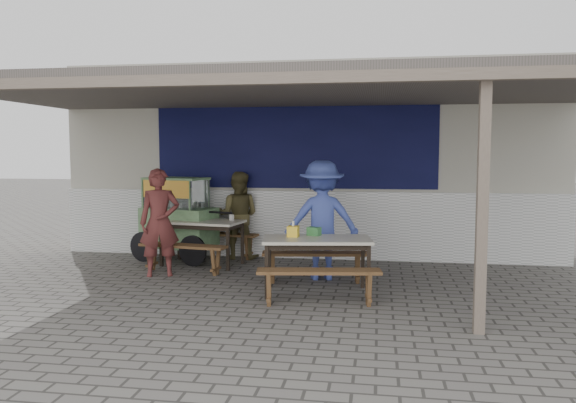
# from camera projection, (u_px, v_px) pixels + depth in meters

# --- Properties ---
(ground) EXTENTS (60.00, 60.00, 0.00)m
(ground) POSITION_uv_depth(u_px,v_px,m) (274.00, 301.00, 7.12)
(ground) COLOR #5E5B55
(ground) RESTS_ON ground
(back_wall) EXTENTS (9.00, 1.28, 3.50)m
(back_wall) POSITION_uv_depth(u_px,v_px,m) (309.00, 161.00, 10.49)
(back_wall) COLOR #B9B6A6
(back_wall) RESTS_ON ground
(warung_roof) EXTENTS (9.00, 4.21, 2.81)m
(warung_roof) POSITION_uv_depth(u_px,v_px,m) (286.00, 92.00, 7.77)
(warung_roof) COLOR #554D48
(warung_roof) RESTS_ON ground
(table_left) EXTENTS (1.42, 0.91, 0.75)m
(table_left) POSITION_uv_depth(u_px,v_px,m) (202.00, 225.00, 9.36)
(table_left) COLOR beige
(table_left) RESTS_ON ground
(bench_left_street) EXTENTS (1.45, 0.50, 0.45)m
(bench_left_street) POSITION_uv_depth(u_px,v_px,m) (183.00, 252.00, 8.76)
(bench_left_street) COLOR brown
(bench_left_street) RESTS_ON ground
(bench_left_wall) EXTENTS (1.45, 0.50, 0.45)m
(bench_left_wall) POSITION_uv_depth(u_px,v_px,m) (219.00, 239.00, 10.02)
(bench_left_wall) COLOR brown
(bench_left_wall) RESTS_ON ground
(table_right) EXTENTS (1.52, 0.94, 0.75)m
(table_right) POSITION_uv_depth(u_px,v_px,m) (317.00, 244.00, 7.46)
(table_right) COLOR beige
(table_right) RESTS_ON ground
(bench_right_street) EXTENTS (1.55, 0.50, 0.45)m
(bench_right_street) POSITION_uv_depth(u_px,v_px,m) (319.00, 279.00, 6.88)
(bench_right_street) COLOR brown
(bench_right_street) RESTS_ON ground
(bench_right_wall) EXTENTS (1.55, 0.50, 0.45)m
(bench_right_wall) POSITION_uv_depth(u_px,v_px,m) (315.00, 260.00, 8.09)
(bench_right_wall) COLOR brown
(bench_right_wall) RESTS_ON ground
(vendor_cart) EXTENTS (1.87, 1.03, 1.45)m
(vendor_cart) POSITION_uv_depth(u_px,v_px,m) (178.00, 216.00, 9.75)
(vendor_cart) COLOR #75A56E
(vendor_cart) RESTS_ON ground
(patron_street_side) EXTENTS (0.70, 0.59, 1.64)m
(patron_street_side) POSITION_uv_depth(u_px,v_px,m) (160.00, 222.00, 8.54)
(patron_street_side) COLOR brown
(patron_street_side) RESTS_ON ground
(patron_wall_side) EXTENTS (0.75, 0.59, 1.55)m
(patron_wall_side) POSITION_uv_depth(u_px,v_px,m) (238.00, 215.00, 9.95)
(patron_wall_side) COLOR brown
(patron_wall_side) RESTS_ON ground
(patron_right_table) EXTENTS (1.25, 0.88, 1.77)m
(patron_right_table) POSITION_uv_depth(u_px,v_px,m) (322.00, 220.00, 8.32)
(patron_right_table) COLOR #4456B3
(patron_right_table) RESTS_ON ground
(tissue_box) EXTENTS (0.16, 0.16, 0.15)m
(tissue_box) POSITION_uv_depth(u_px,v_px,m) (293.00, 231.00, 7.56)
(tissue_box) COLOR yellow
(tissue_box) RESTS_ON table_right
(donation_box) EXTENTS (0.20, 0.17, 0.12)m
(donation_box) POSITION_uv_depth(u_px,v_px,m) (314.00, 231.00, 7.68)
(donation_box) COLOR #35793E
(donation_box) RESTS_ON table_right
(condiment_jar) EXTENTS (0.09, 0.09, 0.10)m
(condiment_jar) POSITION_uv_depth(u_px,v_px,m) (232.00, 217.00, 9.41)
(condiment_jar) COLOR silver
(condiment_jar) RESTS_ON table_left
(condiment_bowl) EXTENTS (0.23, 0.23, 0.05)m
(condiment_bowl) POSITION_uv_depth(u_px,v_px,m) (195.00, 218.00, 9.51)
(condiment_bowl) COLOR white
(condiment_bowl) RESTS_ON table_left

